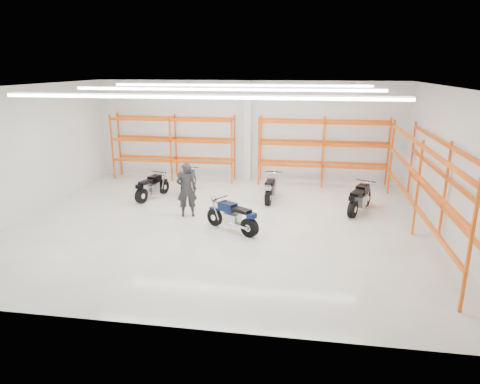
% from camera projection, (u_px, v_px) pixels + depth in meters
% --- Properties ---
extents(ground, '(14.00, 14.00, 0.00)m').
position_uv_depth(ground, '(223.00, 224.00, 14.42)').
color(ground, beige).
rests_on(ground, ground).
extents(room_shell, '(14.02, 12.02, 4.51)m').
position_uv_depth(room_shell, '(222.00, 126.00, 13.51)').
color(room_shell, white).
rests_on(room_shell, ground).
extents(motorcycle_main, '(1.87, 1.22, 1.03)m').
position_uv_depth(motorcycle_main, '(234.00, 218.00, 13.58)').
color(motorcycle_main, black).
rests_on(motorcycle_main, ground).
extents(motorcycle_back_a, '(0.90, 1.97, 1.00)m').
position_uv_depth(motorcycle_back_a, '(151.00, 188.00, 16.98)').
color(motorcycle_back_a, black).
rests_on(motorcycle_back_a, ground).
extents(motorcycle_back_b, '(0.65, 2.03, 1.05)m').
position_uv_depth(motorcycle_back_b, '(188.00, 181.00, 17.79)').
color(motorcycle_back_b, black).
rests_on(motorcycle_back_b, ground).
extents(motorcycle_back_c, '(0.70, 2.12, 1.04)m').
position_uv_depth(motorcycle_back_c, '(271.00, 188.00, 16.81)').
color(motorcycle_back_c, black).
rests_on(motorcycle_back_c, ground).
extents(motorcycle_back_d, '(1.09, 2.04, 1.07)m').
position_uv_depth(motorcycle_back_d, '(359.00, 199.00, 15.38)').
color(motorcycle_back_d, black).
rests_on(motorcycle_back_d, ground).
extents(standing_man, '(0.81, 0.65, 1.93)m').
position_uv_depth(standing_man, '(187.00, 190.00, 14.89)').
color(standing_man, black).
rests_on(standing_man, ground).
extents(structural_column, '(0.32, 0.32, 4.50)m').
position_uv_depth(structural_column, '(247.00, 132.00, 19.29)').
color(structural_column, white).
rests_on(structural_column, ground).
extents(pallet_racking_back_left, '(5.67, 0.87, 3.00)m').
position_uv_depth(pallet_racking_back_left, '(173.00, 141.00, 19.60)').
color(pallet_racking_back_left, '#EA470C').
rests_on(pallet_racking_back_left, ground).
extents(pallet_racking_back_right, '(5.67, 0.87, 3.00)m').
position_uv_depth(pallet_racking_back_right, '(324.00, 145.00, 18.60)').
color(pallet_racking_back_right, '#EA470C').
rests_on(pallet_racking_back_right, ground).
extents(pallet_racking_side, '(0.87, 9.07, 3.00)m').
position_uv_depth(pallet_racking_side, '(433.00, 179.00, 12.94)').
color(pallet_racking_side, '#EA470C').
rests_on(pallet_racking_side, ground).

